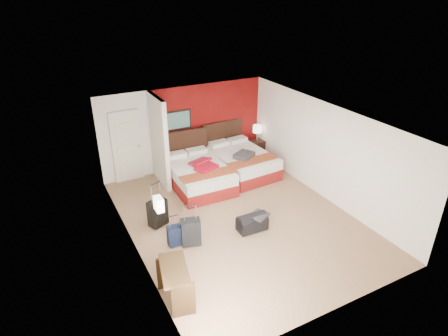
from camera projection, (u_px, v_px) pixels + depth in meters
ground at (238, 218)px, 9.21m from camera, size 6.50×6.50×0.00m
room_walls at (160, 161)px, 9.19m from camera, size 5.02×6.52×2.50m
red_accent_panel at (208, 124)px, 11.53m from camera, size 3.50×0.04×2.50m
partition_wall at (159, 141)px, 10.31m from camera, size 0.12×1.20×2.50m
entry_door at (127, 147)px, 10.57m from camera, size 0.82×0.06×2.05m
bed_left at (199, 176)px, 10.53m from camera, size 1.51×2.12×0.62m
bed_right at (241, 163)px, 11.28m from camera, size 1.61×2.19×0.63m
red_suitcase_open at (203, 165)px, 10.33m from camera, size 0.80×0.94×0.10m
jacket_bundle at (244, 155)px, 10.84m from camera, size 0.69×0.65×0.13m
nightstand at (257, 149)px, 12.29m from camera, size 0.44×0.44×0.57m
table_lamp at (257, 133)px, 12.05m from camera, size 0.33×0.33×0.51m
suitcase_black at (158, 214)px, 8.81m from camera, size 0.49×0.41×0.63m
suitcase_charcoal at (191, 233)px, 8.16m from camera, size 0.46×0.35×0.60m
suitcase_navy at (175, 237)px, 8.17m from camera, size 0.34×0.22×0.45m
duffel_bag at (252, 223)px, 8.72m from camera, size 0.68×0.37×0.34m
jacket_draped at (259, 215)px, 8.66m from camera, size 0.51×0.48×0.05m
desk at (175, 284)px, 6.68m from camera, size 0.64×0.97×0.75m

